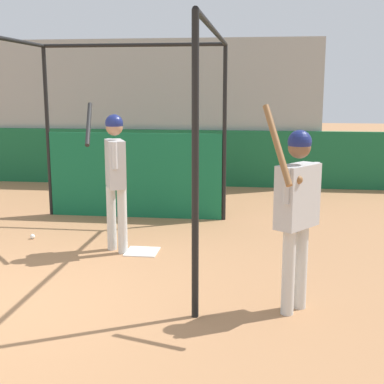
# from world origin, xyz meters

# --- Properties ---
(outfield_wall) EXTENTS (24.00, 0.12, 1.29)m
(outfield_wall) POSITION_xyz_m (0.00, 7.22, 0.64)
(outfield_wall) COLOR #196038
(outfield_wall) RESTS_ON ground
(bleacher_section) EXTENTS (8.15, 4.00, 3.37)m
(bleacher_section) POSITION_xyz_m (0.00, 9.28, 1.68)
(bleacher_section) COLOR #9E9E99
(bleacher_section) RESTS_ON ground
(batting_cage) EXTENTS (3.18, 4.09, 2.98)m
(batting_cage) POSITION_xyz_m (0.56, 3.26, 1.33)
(batting_cage) COLOR black
(batting_cage) RESTS_ON ground
(home_plate) EXTENTS (0.44, 0.44, 0.02)m
(home_plate) POSITION_xyz_m (1.12, 2.03, 0.01)
(home_plate) COLOR white
(home_plate) RESTS_ON ground
(player_batter) EXTENTS (0.71, 0.79, 2.05)m
(player_batter) POSITION_xyz_m (0.76, 2.03, 1.17)
(player_batter) COLOR silver
(player_batter) RESTS_ON ground
(player_waiting) EXTENTS (0.61, 0.80, 2.10)m
(player_waiting) POSITION_xyz_m (3.10, 0.28, 1.14)
(player_waiting) COLOR silver
(player_waiting) RESTS_ON ground
(baseball) EXTENTS (0.07, 0.07, 0.07)m
(baseball) POSITION_xyz_m (-0.67, 2.47, 0.04)
(baseball) COLOR white
(baseball) RESTS_ON ground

